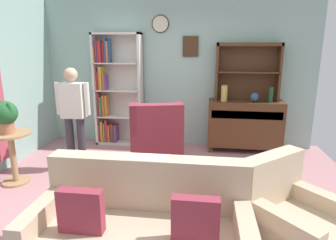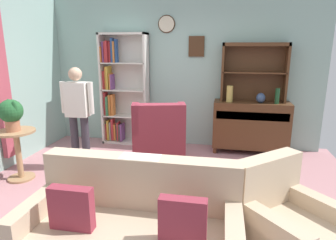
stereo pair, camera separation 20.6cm
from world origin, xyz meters
TOP-DOWN VIEW (x-y plane):
  - ground_plane at (0.00, 0.00)m, footprint 5.40×4.60m
  - wall_back at (-0.00, 2.13)m, footprint 5.00×0.09m
  - area_rug at (0.20, -0.30)m, footprint 2.93×2.02m
  - bookshelf at (-1.17, 1.94)m, footprint 0.90×0.30m
  - sideboard at (1.26, 1.86)m, footprint 1.30×0.45m
  - sideboard_hutch at (1.26, 1.97)m, footprint 1.10×0.26m
  - vase_tall at (0.87, 1.78)m, footprint 0.11×0.11m
  - vase_round at (1.39, 1.79)m, footprint 0.15×0.15m
  - bottle_wine at (1.65, 1.77)m, footprint 0.07×0.07m
  - couch_floral at (0.08, -1.24)m, footprint 1.81×0.87m
  - armchair_floral at (1.39, -0.87)m, footprint 1.08×1.08m
  - wingback_chair at (-0.19, 0.90)m, footprint 0.96×0.97m
  - plant_stand at (-2.04, 0.08)m, footprint 0.52×0.52m
  - potted_plant_large at (-2.05, 0.06)m, footprint 0.32×0.32m
  - person_reading at (-1.39, 0.67)m, footprint 0.52×0.21m

SIDE VIEW (x-z plane):
  - ground_plane at x=0.00m, z-range -0.02..0.00m
  - area_rug at x=0.20m, z-range 0.00..0.01m
  - armchair_floral at x=1.39m, z-range -0.15..0.73m
  - couch_floral at x=0.08m, z-range -0.14..0.76m
  - wingback_chair at x=-0.19m, z-range -0.14..0.91m
  - plant_stand at x=-2.04m, z-range 0.08..0.81m
  - sideboard at x=1.26m, z-range 0.05..0.97m
  - person_reading at x=-1.39m, z-range 0.13..1.69m
  - potted_plant_large at x=-2.05m, z-range 0.76..1.20m
  - vase_round at x=1.39m, z-range 0.92..1.09m
  - bookshelf at x=-1.17m, z-range -0.02..2.08m
  - bottle_wine at x=1.65m, z-range 0.92..1.18m
  - vase_tall at x=0.87m, z-range 0.92..1.20m
  - wall_back at x=0.00m, z-range 0.01..2.81m
  - sideboard_hutch at x=1.26m, z-range 1.06..2.06m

